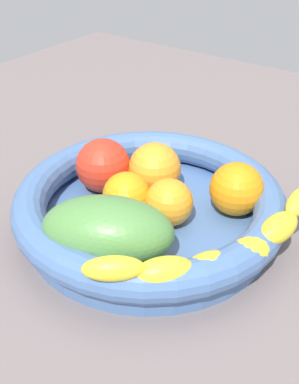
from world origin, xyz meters
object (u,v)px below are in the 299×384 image
object	(u,v)px
fruit_bowl	(149,206)
mango_green	(108,231)
orange_front	(126,196)
tomato_red	(103,166)
orange_mid_left	(155,169)
orange_rear	(236,189)
orange_mid_right	(167,204)
banana_draped_left	(224,251)

from	to	relation	value
fruit_bowl	mango_green	world-z (taller)	mango_green
orange_front	tomato_red	distance (cm)	6.34
orange_mid_left	orange_rear	bearing A→B (deg)	-79.22
orange_front	tomato_red	size ratio (longest dim) A/B	0.82
orange_front	tomato_red	bearing A→B (deg)	63.91
orange_mid_right	fruit_bowl	bearing A→B (deg)	81.37
tomato_red	orange_mid_right	bearing A→B (deg)	-98.49
orange_mid_right	mango_green	bearing A→B (deg)	168.88
mango_green	orange_rear	bearing A→B (deg)	-24.01
orange_front	mango_green	xyz separation A→B (cm)	(-6.68, -2.96, 0.67)
orange_mid_left	orange_rear	distance (cm)	9.97
fruit_bowl	orange_rear	size ratio (longest dim) A/B	5.00
orange_mid_left	tomato_red	world-z (taller)	tomato_red
banana_draped_left	orange_mid_right	xyz separation A→B (cm)	(3.53, 8.83, -0.28)
orange_mid_left	mango_green	size ratio (longest dim) A/B	0.48
orange_mid_left	orange_mid_right	size ratio (longest dim) A/B	1.19
tomato_red	mango_green	bearing A→B (deg)	-137.61
orange_mid_left	mango_green	distance (cm)	13.03
fruit_bowl	orange_front	xyz separation A→B (cm)	(-1.65, 1.94, 1.52)
fruit_bowl	orange_front	bearing A→B (deg)	130.24
orange_rear	tomato_red	xyz separation A→B (cm)	(-5.00, 15.07, 0.24)
banana_draped_left	orange_rear	world-z (taller)	orange_rear
orange_mid_right	tomato_red	xyz separation A→B (cm)	(1.52, 10.19, 0.62)
orange_front	mango_green	distance (cm)	7.34
banana_draped_left	mango_green	distance (cm)	11.29
fruit_bowl	tomato_red	distance (cm)	7.98
banana_draped_left	orange_front	distance (cm)	13.55
orange_front	orange_mid_left	bearing A→B (deg)	3.75
banana_draped_left	tomato_red	distance (cm)	19.68
orange_mid_left	tomato_red	bearing A→B (deg)	120.67
orange_rear	tomato_red	world-z (taller)	tomato_red
orange_front	orange_mid_right	xyz separation A→B (cm)	(1.25, -4.52, -0.02)
orange_mid_left	orange_rear	world-z (taller)	orange_mid_left
banana_draped_left	orange_mid_left	xyz separation A→B (cm)	(8.19, 13.74, 0.22)
orange_rear	orange_mid_left	bearing A→B (deg)	100.78
orange_front	orange_mid_left	world-z (taller)	orange_mid_left
fruit_bowl	orange_rear	distance (cm)	9.84
fruit_bowl	orange_mid_left	size ratio (longest dim) A/B	4.82
mango_green	banana_draped_left	bearing A→B (deg)	-67.02
orange_mid_right	orange_front	bearing A→B (deg)	105.49
fruit_bowl	banana_draped_left	bearing A→B (deg)	-108.98
fruit_bowl	orange_front	world-z (taller)	orange_front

